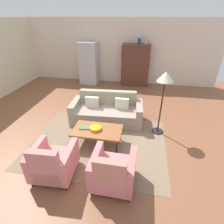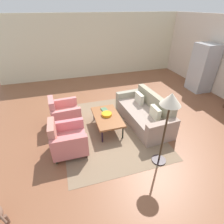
# 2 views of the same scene
# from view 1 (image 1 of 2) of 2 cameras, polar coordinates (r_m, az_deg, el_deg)

# --- Properties ---
(ground_plane) EXTENTS (10.39, 10.39, 0.00)m
(ground_plane) POSITION_cam_1_polar(r_m,az_deg,el_deg) (5.05, -4.87, -5.99)
(ground_plane) COLOR brown
(wall_back) EXTENTS (8.66, 0.12, 2.80)m
(wall_back) POSITION_cam_1_polar(r_m,az_deg,el_deg) (8.45, 2.54, 18.92)
(wall_back) COLOR beige
(wall_back) RESTS_ON ground
(area_rug) EXTENTS (3.40, 2.60, 0.01)m
(area_rug) POSITION_cam_1_polar(r_m,az_deg,el_deg) (4.63, -4.46, -9.64)
(area_rug) COLOR #856C52
(area_rug) RESTS_ON ground
(couch) EXTENTS (2.16, 1.04, 0.86)m
(couch) POSITION_cam_1_polar(r_m,az_deg,el_deg) (5.39, -1.63, 0.18)
(couch) COLOR gray
(couch) RESTS_ON ground
(coffee_table) EXTENTS (1.20, 0.70, 0.43)m
(coffee_table) POSITION_cam_1_polar(r_m,az_deg,el_deg) (4.36, -4.82, -6.10)
(coffee_table) COLOR #272028
(coffee_table) RESTS_ON ground
(armchair_left) EXTENTS (0.85, 0.85, 0.88)m
(armchair_left) POSITION_cam_1_polar(r_m,az_deg,el_deg) (3.77, -18.69, -15.54)
(armchair_left) COLOR #2A2617
(armchair_left) RESTS_ON ground
(armchair_right) EXTENTS (0.81, 0.81, 0.88)m
(armchair_right) POSITION_cam_1_polar(r_m,az_deg,el_deg) (3.43, 0.21, -18.96)
(armchair_right) COLOR #362319
(armchair_right) RESTS_ON ground
(fruit_bowl) EXTENTS (0.29, 0.29, 0.07)m
(fruit_bowl) POSITION_cam_1_polar(r_m,az_deg,el_deg) (4.33, -5.37, -5.26)
(fruit_bowl) COLOR orange
(fruit_bowl) RESTS_ON coffee_table
(book_stack) EXTENTS (0.27, 0.19, 0.03)m
(book_stack) POSITION_cam_1_polar(r_m,az_deg,el_deg) (4.43, -8.88, -5.01)
(book_stack) COLOR #48704D
(book_stack) RESTS_ON coffee_table
(cabinet) EXTENTS (1.20, 0.51, 1.80)m
(cabinet) POSITION_cam_1_polar(r_m,az_deg,el_deg) (8.15, 7.56, 14.72)
(cabinet) COLOR #542E21
(cabinet) RESTS_ON ground
(vase_tall) EXTENTS (0.12, 0.12, 0.23)m
(vase_tall) POSITION_cam_1_polar(r_m,az_deg,el_deg) (7.95, 8.83, 21.75)
(vase_tall) COLOR navy
(vase_tall) RESTS_ON cabinet
(vase_round) EXTENTS (0.14, 0.14, 0.23)m
(vase_round) POSITION_cam_1_polar(r_m,az_deg,el_deg) (7.95, 10.76, 21.59)
(vase_round) COLOR #B6A99B
(vase_round) RESTS_ON cabinet
(refrigerator) EXTENTS (0.80, 0.73, 1.85)m
(refrigerator) POSITION_cam_1_polar(r_m,az_deg,el_deg) (8.42, -7.47, 15.37)
(refrigerator) COLOR #B7BABF
(refrigerator) RESTS_ON ground
(floor_lamp) EXTENTS (0.40, 0.40, 1.72)m
(floor_lamp) POSITION_cam_1_polar(r_m,az_deg,el_deg) (4.50, 16.73, 9.06)
(floor_lamp) COLOR black
(floor_lamp) RESTS_ON ground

